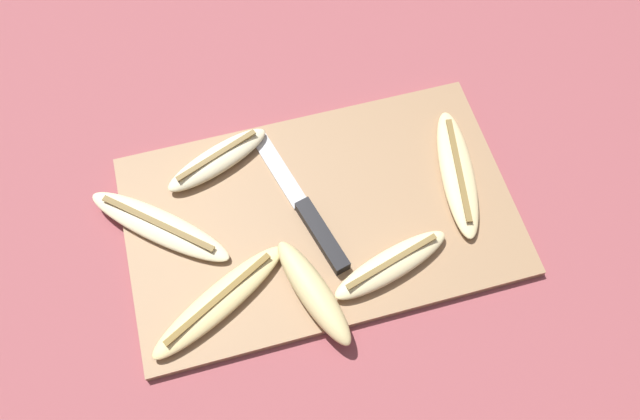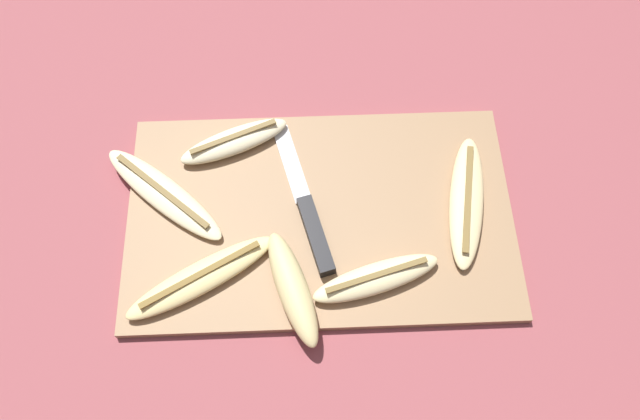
{
  "view_description": "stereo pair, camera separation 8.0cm",
  "coord_description": "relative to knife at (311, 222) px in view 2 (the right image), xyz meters",
  "views": [
    {
      "loc": [
        -0.09,
        -0.34,
        0.74
      ],
      "look_at": [
        0.0,
        0.0,
        0.02
      ],
      "focal_mm": 35.0,
      "sensor_mm": 36.0,
      "label": 1
    },
    {
      "loc": [
        -0.01,
        -0.35,
        0.74
      ],
      "look_at": [
        0.0,
        0.0,
        0.02
      ],
      "focal_mm": 35.0,
      "sensor_mm": 36.0,
      "label": 2
    }
  ],
  "objects": [
    {
      "name": "ground_plane",
      "position": [
        0.01,
        0.02,
        -0.02
      ],
      "size": [
        4.0,
        4.0,
        0.0
      ],
      "primitive_type": "plane",
      "color": "#93474C"
    },
    {
      "name": "cutting_board",
      "position": [
        0.01,
        0.02,
        -0.01
      ],
      "size": [
        0.5,
        0.3,
        0.01
      ],
      "color": "#997551",
      "rests_on": "ground_plane"
    },
    {
      "name": "knife",
      "position": [
        0.0,
        0.0,
        0.0
      ],
      "size": [
        0.08,
        0.23,
        0.02
      ],
      "rotation": [
        0.0,
        0.0,
        0.26
      ],
      "color": "black",
      "rests_on": "cutting_board"
    },
    {
      "name": "banana_golden_short",
      "position": [
        -0.14,
        -0.07,
        0.0
      ],
      "size": [
        0.19,
        0.13,
        0.02
      ],
      "rotation": [
        0.0,
        0.0,
        2.07
      ],
      "color": "#EDD689",
      "rests_on": "cutting_board"
    },
    {
      "name": "banana_spotted_left",
      "position": [
        -0.03,
        -0.09,
        0.01
      ],
      "size": [
        0.08,
        0.16,
        0.03
      ],
      "rotation": [
        0.0,
        0.0,
        0.31
      ],
      "color": "#DBC684",
      "rests_on": "cutting_board"
    },
    {
      "name": "banana_soft_right",
      "position": [
        0.08,
        -0.08,
        0.0
      ],
      "size": [
        0.17,
        0.08,
        0.02
      ],
      "rotation": [
        0.0,
        0.0,
        5.0
      ],
      "color": "beige",
      "rests_on": "cutting_board"
    },
    {
      "name": "banana_pale_long",
      "position": [
        -0.1,
        0.12,
        0.0
      ],
      "size": [
        0.16,
        0.09,
        0.02
      ],
      "rotation": [
        0.0,
        0.0,
        1.96
      ],
      "color": "beige",
      "rests_on": "cutting_board"
    },
    {
      "name": "banana_cream_curved",
      "position": [
        -0.19,
        0.05,
        0.0
      ],
      "size": [
        0.18,
        0.17,
        0.02
      ],
      "rotation": [
        0.0,
        0.0,
        3.99
      ],
      "color": "beige",
      "rests_on": "cutting_board"
    },
    {
      "name": "banana_ripe_center",
      "position": [
        0.2,
        0.02,
        0.0
      ],
      "size": [
        0.08,
        0.2,
        0.02
      ],
      "rotation": [
        0.0,
        0.0,
        6.1
      ],
      "color": "beige",
      "rests_on": "cutting_board"
    }
  ]
}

